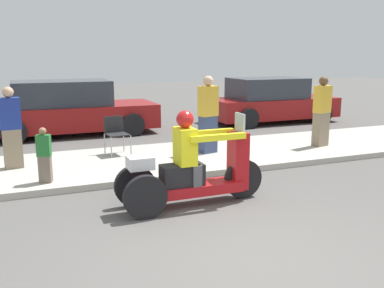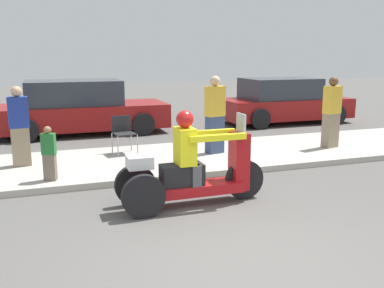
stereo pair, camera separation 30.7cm
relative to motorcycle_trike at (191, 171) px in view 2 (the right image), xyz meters
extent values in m
plane|color=#565451|center=(-0.06, -1.95, -0.53)|extent=(60.00, 60.00, 0.00)
cube|color=#B2ADA3|center=(-0.06, 2.65, -0.47)|extent=(28.00, 2.80, 0.12)
cylinder|color=black|center=(0.89, 0.00, -0.21)|extent=(0.63, 0.10, 0.63)
cylinder|color=black|center=(-0.81, -0.29, -0.21)|extent=(0.63, 0.10, 0.63)
cylinder|color=black|center=(-0.81, 0.29, -0.21)|extent=(0.63, 0.10, 0.63)
cube|color=#AD1419|center=(0.01, 0.00, -0.28)|extent=(1.61, 0.40, 0.16)
cube|color=black|center=(-0.15, 0.00, -0.04)|extent=(0.64, 0.31, 0.32)
cube|color=#AD1419|center=(0.79, 0.00, 0.10)|extent=(0.24, 0.31, 0.90)
cube|color=silver|center=(0.81, 0.00, 0.70)|extent=(0.03, 0.29, 0.30)
cube|color=silver|center=(-0.79, 0.00, 0.21)|extent=(0.36, 0.31, 0.18)
cube|color=yellow|center=(-0.10, 0.00, 0.40)|extent=(0.26, 0.38, 0.55)
sphere|color=red|center=(-0.10, 0.00, 0.80)|extent=(0.26, 0.26, 0.26)
cube|color=#515156|center=(0.03, -0.12, -0.04)|extent=(0.14, 0.14, 0.32)
cube|color=#515156|center=(0.03, 0.12, -0.04)|extent=(0.14, 0.14, 0.32)
cube|color=yellow|center=(0.34, -0.20, 0.54)|extent=(0.89, 0.09, 0.09)
cube|color=yellow|center=(0.34, 0.20, 0.54)|extent=(0.89, 0.09, 0.09)
cube|color=gray|center=(-2.52, 2.90, -0.03)|extent=(0.36, 0.26, 0.75)
cube|color=navy|center=(-2.52, 2.90, 0.64)|extent=(0.39, 0.26, 0.60)
sphere|color=tan|center=(-2.52, 2.90, 1.05)|extent=(0.20, 0.20, 0.20)
cube|color=gray|center=(4.27, 2.35, -0.01)|extent=(0.40, 0.31, 0.80)
cube|color=gold|center=(4.27, 2.35, 0.70)|extent=(0.44, 0.32, 0.63)
sphere|color=brown|center=(4.27, 2.35, 1.13)|extent=(0.22, 0.22, 0.22)
cube|color=#726656|center=(-2.01, 1.66, -0.18)|extent=(0.24, 0.20, 0.46)
cube|color=#267233|center=(-2.01, 1.66, 0.23)|extent=(0.26, 0.20, 0.37)
sphere|color=#9E704C|center=(-2.01, 1.66, 0.48)|extent=(0.12, 0.12, 0.12)
cube|color=#38476B|center=(1.48, 2.69, 0.00)|extent=(0.41, 0.33, 0.82)
cube|color=gold|center=(1.48, 2.69, 0.74)|extent=(0.45, 0.34, 0.65)
sphere|color=beige|center=(1.48, 2.69, 1.17)|extent=(0.22, 0.22, 0.22)
cylinder|color=#A5A8AD|center=(-0.61, 3.00, -0.19)|extent=(0.02, 0.02, 0.44)
cylinder|color=#A5A8AD|center=(-0.18, 3.06, -0.19)|extent=(0.02, 0.02, 0.44)
cylinder|color=#A5A8AD|center=(-0.67, 3.44, -0.19)|extent=(0.02, 0.02, 0.44)
cylinder|color=#A5A8AD|center=(-0.23, 3.49, -0.19)|extent=(0.02, 0.02, 0.44)
cube|color=#232326|center=(-0.42, 3.25, 0.04)|extent=(0.49, 0.49, 0.02)
cube|color=#232326|center=(-0.45, 3.46, 0.22)|extent=(0.44, 0.08, 0.38)
cube|color=maroon|center=(-0.97, 6.81, -0.02)|extent=(4.78, 1.88, 0.67)
cube|color=#2D333D|center=(-1.21, 6.81, 0.67)|extent=(2.63, 1.69, 0.69)
cylinder|color=black|center=(0.58, 5.87, -0.21)|extent=(0.64, 0.22, 0.64)
cylinder|color=black|center=(0.58, 7.75, -0.21)|extent=(0.64, 0.22, 0.64)
cylinder|color=black|center=(-2.53, 5.87, -0.21)|extent=(0.64, 0.22, 0.64)
cylinder|color=black|center=(-2.53, 7.75, -0.21)|extent=(0.64, 0.22, 0.64)
cube|color=maroon|center=(5.62, 6.60, -0.03)|extent=(4.33, 1.80, 0.64)
cube|color=#2D333D|center=(5.40, 6.60, 0.63)|extent=(2.38, 1.62, 0.67)
cylinder|color=black|center=(7.03, 5.70, -0.21)|extent=(0.64, 0.22, 0.64)
cylinder|color=black|center=(7.03, 7.50, -0.21)|extent=(0.64, 0.22, 0.64)
cylinder|color=black|center=(4.21, 5.70, -0.21)|extent=(0.64, 0.22, 0.64)
cylinder|color=black|center=(4.21, 7.50, -0.21)|extent=(0.64, 0.22, 0.64)
camera|label=1|loc=(-2.33, -5.79, 1.74)|focal=40.00mm
camera|label=2|loc=(-2.05, -5.90, 1.74)|focal=40.00mm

